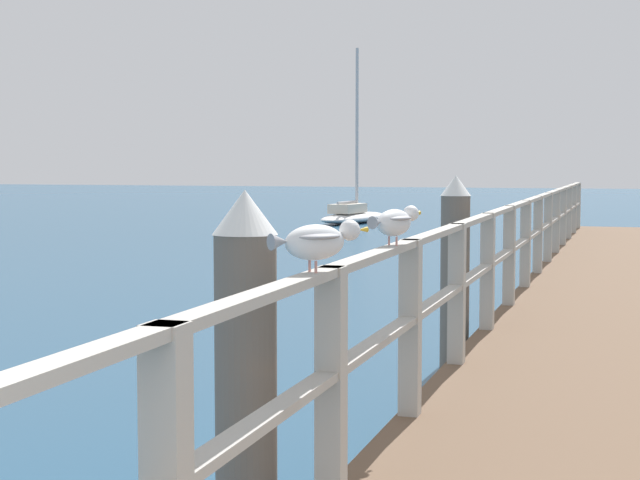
% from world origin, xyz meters
% --- Properties ---
extents(pier_deck, '(2.34, 24.76, 0.47)m').
position_xyz_m(pier_deck, '(0.00, 12.38, 0.24)').
color(pier_deck, brown).
rests_on(pier_deck, ground_plane).
extents(pier_railing, '(0.12, 23.28, 1.06)m').
position_xyz_m(pier_railing, '(-1.09, 12.38, 1.13)').
color(pier_railing, '#B2ADA3').
rests_on(pier_railing, pier_deck).
extents(dock_piling_near, '(0.29, 0.29, 1.87)m').
position_xyz_m(dock_piling_near, '(-1.47, 4.04, 0.94)').
color(dock_piling_near, '#6B6056').
rests_on(dock_piling_near, ground_plane).
extents(dock_piling_far, '(0.29, 0.29, 1.87)m').
position_xyz_m(dock_piling_far, '(-1.47, 9.56, 0.94)').
color(dock_piling_far, '#6B6056').
rests_on(dock_piling_far, ground_plane).
extents(seagull_foreground, '(0.35, 0.39, 0.21)m').
position_xyz_m(seagull_foreground, '(-1.09, 3.88, 1.66)').
color(seagull_foreground, white).
rests_on(seagull_foreground, pier_railing).
extents(seagull_background, '(0.24, 0.46, 0.21)m').
position_xyz_m(seagull_background, '(-1.09, 5.33, 1.66)').
color(seagull_background, white).
rests_on(seagull_background, pier_railing).
extents(boat_2, '(1.96, 4.35, 5.72)m').
position_xyz_m(boat_2, '(-8.68, 32.05, 0.29)').
color(boat_2, white).
rests_on(boat_2, ground_plane).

